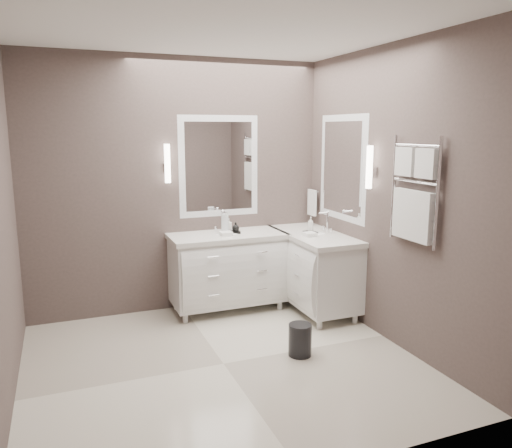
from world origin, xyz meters
name	(u,v)px	position (x,y,z in m)	size (l,w,h in m)	color
floor	(224,364)	(0.00, 0.00, -0.01)	(3.20, 3.00, 0.01)	beige
ceiling	(219,26)	(0.00, 0.00, 2.71)	(3.20, 3.00, 0.01)	white
wall_back	(179,186)	(0.00, 1.50, 1.35)	(3.20, 0.01, 2.70)	#4B3E3C
wall_front	(310,247)	(0.00, -1.50, 1.35)	(3.20, 0.01, 2.70)	#4B3E3C
wall_right	(389,196)	(1.60, 0.00, 1.35)	(0.01, 3.00, 2.70)	#4B3E3C
vanity_back	(228,267)	(0.45, 1.23, 0.49)	(1.24, 0.59, 0.97)	white
vanity_right	(313,266)	(1.33, 0.90, 0.49)	(0.59, 1.24, 0.97)	white
mirror_back	(219,166)	(0.45, 1.49, 1.55)	(0.90, 0.02, 1.10)	white
mirror_right	(342,168)	(1.59, 0.80, 1.55)	(0.02, 0.90, 1.10)	white
sconce_back	(167,164)	(-0.13, 1.43, 1.59)	(0.06, 0.06, 0.40)	white
sconce_right	(369,168)	(1.53, 0.22, 1.59)	(0.06, 0.06, 0.40)	white
towel_bar_corner	(312,202)	(1.54, 1.36, 1.12)	(0.03, 0.22, 0.30)	white
towel_ladder	(414,197)	(1.55, -0.40, 1.39)	(0.06, 0.58, 0.90)	white
waste_bin	(300,340)	(0.67, -0.09, 0.14)	(0.20, 0.20, 0.28)	black
amenity_tray_back	(232,232)	(0.51, 1.23, 0.86)	(0.16, 0.12, 0.02)	black
amenity_tray_right	(310,233)	(1.28, 0.90, 0.86)	(0.11, 0.14, 0.02)	black
water_bottle	(225,224)	(0.42, 1.23, 0.96)	(0.08, 0.08, 0.22)	silver
soap_bottle_a	(229,225)	(0.48, 1.25, 0.94)	(0.06, 0.06, 0.13)	white
soap_bottle_b	(236,227)	(0.54, 1.20, 0.92)	(0.08, 0.08, 0.10)	black
soap_bottle_c	(311,224)	(1.28, 0.90, 0.95)	(0.06, 0.06, 0.16)	white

